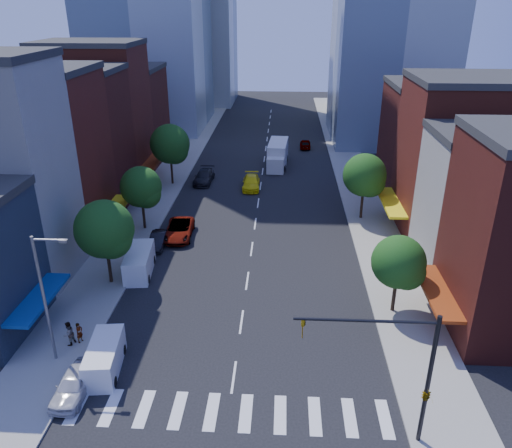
{
  "coord_description": "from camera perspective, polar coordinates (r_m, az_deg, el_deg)",
  "views": [
    {
      "loc": [
        2.81,
        -24.89,
        21.92
      ],
      "look_at": [
        0.71,
        12.79,
        5.0
      ],
      "focal_mm": 35.0,
      "sensor_mm": 36.0,
      "label": 1
    }
  ],
  "objects": [
    {
      "name": "bldg_right_3",
      "position": [
        63.53,
        19.97,
        8.67
      ],
      "size": [
        12.0,
        10.0,
        13.0
      ],
      "primitive_type": "cube",
      "color": "#501914",
      "rests_on": "ground"
    },
    {
      "name": "cargo_van_far",
      "position": [
        44.68,
        -13.21,
        -4.36
      ],
      "size": [
        2.57,
        5.28,
        2.17
      ],
      "rotation": [
        0.0,
        0.0,
        0.11
      ],
      "color": "white",
      "rests_on": "ground"
    },
    {
      "name": "tree_right_far",
      "position": [
        54.32,
        12.45,
        5.28
      ],
      "size": [
        4.6,
        4.6,
        7.2
      ],
      "color": "black",
      "rests_on": "sidewalk_right"
    },
    {
      "name": "bldg_left_5",
      "position": [
        77.28,
        -15.15,
        11.83
      ],
      "size": [
        12.0,
        10.0,
        13.0
      ],
      "primitive_type": "cube",
      "color": "#501914",
      "rests_on": "ground"
    },
    {
      "name": "bldg_left_3",
      "position": [
        60.65,
        -20.28,
        8.92
      ],
      "size": [
        12.0,
        8.0,
        15.0
      ],
      "primitive_type": "cube",
      "color": "#501914",
      "rests_on": "ground"
    },
    {
      "name": "tree_left_far",
      "position": [
        64.64,
        -9.68,
        8.82
      ],
      "size": [
        5.0,
        5.0,
        7.75
      ],
      "color": "black",
      "rests_on": "sidewalk_left"
    },
    {
      "name": "parked_car_rear",
      "position": [
        66.17,
        -5.96,
        5.4
      ],
      "size": [
        2.42,
        5.52,
        1.58
      ],
      "primitive_type": "imported",
      "rotation": [
        0.0,
        0.0,
        -0.04
      ],
      "color": "black",
      "rests_on": "ground"
    },
    {
      "name": "traffic_signal",
      "position": [
        27.97,
        17.96,
        -16.71
      ],
      "size": [
        7.24,
        2.24,
        8.0
      ],
      "color": "black",
      "rests_on": "sidewalk_right"
    },
    {
      "name": "bldg_left_4",
      "position": [
        68.11,
        -17.71,
        11.68
      ],
      "size": [
        12.0,
        9.0,
        17.0
      ],
      "primitive_type": "cube",
      "color": "#5E2016",
      "rests_on": "ground"
    },
    {
      "name": "parked_car_third",
      "position": [
        50.94,
        -8.78,
        -0.65
      ],
      "size": [
        2.92,
        5.84,
        1.59
      ],
      "primitive_type": "imported",
      "rotation": [
        0.0,
        0.0,
        0.05
      ],
      "color": "#999999",
      "rests_on": "ground"
    },
    {
      "name": "sidewalk_right",
      "position": [
        69.15,
        11.13,
        5.27
      ],
      "size": [
        5.0,
        120.0,
        0.15
      ],
      "primitive_type": "cube",
      "color": "gray",
      "rests_on": "ground"
    },
    {
      "name": "cargo_van_near",
      "position": [
        34.47,
        -16.96,
        -14.53
      ],
      "size": [
        2.36,
        4.8,
        1.97
      ],
      "rotation": [
        0.0,
        0.0,
        0.11
      ],
      "color": "white",
      "rests_on": "ground"
    },
    {
      "name": "tree_left_mid",
      "position": [
        51.91,
        -12.86,
        3.95
      ],
      "size": [
        4.2,
        4.2,
        6.65
      ],
      "color": "black",
      "rests_on": "sidewalk_left"
    },
    {
      "name": "taxi",
      "position": [
        63.75,
        -0.56,
        4.77
      ],
      "size": [
        2.28,
        5.3,
        1.52
      ],
      "primitive_type": "imported",
      "rotation": [
        0.0,
        0.0,
        0.03
      ],
      "color": "yellow",
      "rests_on": "ground"
    },
    {
      "name": "parked_car_front",
      "position": [
        33.52,
        -20.08,
        -16.79
      ],
      "size": [
        1.88,
        4.44,
        1.5
      ],
      "primitive_type": "imported",
      "rotation": [
        0.0,
        0.0,
        -0.02
      ],
      "color": "silver",
      "rests_on": "ground"
    },
    {
      "name": "sidewalk_left",
      "position": [
        70.16,
        -9.62,
        5.67
      ],
      "size": [
        5.0,
        120.0,
        0.15
      ],
      "primitive_type": "cube",
      "color": "gray",
      "rests_on": "ground"
    },
    {
      "name": "box_truck",
      "position": [
        72.54,
        2.48,
        7.88
      ],
      "size": [
        3.07,
        8.61,
        3.41
      ],
      "rotation": [
        0.0,
        0.0,
        -0.06
      ],
      "color": "silver",
      "rests_on": "ground"
    },
    {
      "name": "tree_right_near",
      "position": [
        38.33,
        16.19,
        -4.45
      ],
      "size": [
        4.0,
        4.0,
        6.2
      ],
      "color": "black",
      "rests_on": "sidewalk_right"
    },
    {
      "name": "crosswalk",
      "position": [
        31.1,
        -3.13,
        -20.69
      ],
      "size": [
        19.0,
        3.0,
        0.01
      ],
      "primitive_type": "cube",
      "color": "silver",
      "rests_on": "ground"
    },
    {
      "name": "traffic_car_oncoming",
      "position": [
        75.37,
        2.57,
        7.8
      ],
      "size": [
        1.95,
        4.54,
        1.45
      ],
      "primitive_type": "imported",
      "rotation": [
        0.0,
        0.0,
        3.05
      ],
      "color": "black",
      "rests_on": "ground"
    },
    {
      "name": "traffic_car_far",
      "position": [
        82.33,
        5.65,
        9.11
      ],
      "size": [
        1.8,
        4.25,
        1.43
      ],
      "primitive_type": "imported",
      "rotation": [
        0.0,
        0.0,
        3.11
      ],
      "color": "#999999",
      "rests_on": "ground"
    },
    {
      "name": "tree_left_near",
      "position": [
        42.12,
        -16.75,
        -0.83
      ],
      "size": [
        4.8,
        4.8,
        7.3
      ],
      "color": "black",
      "rests_on": "sidewalk_left"
    },
    {
      "name": "ground",
      "position": [
        33.29,
        -2.56,
        -17.07
      ],
      "size": [
        220.0,
        220.0,
        0.0
      ],
      "primitive_type": "plane",
      "color": "black",
      "rests_on": "ground"
    },
    {
      "name": "streetlight",
      "position": [
        34.07,
        -22.9,
        -7.21
      ],
      "size": [
        2.25,
        0.25,
        9.0
      ],
      "color": "slate",
      "rests_on": "sidewalk_left"
    },
    {
      "name": "parked_car_second",
      "position": [
        49.43,
        -11.13,
        -1.8
      ],
      "size": [
        1.5,
        4.07,
        1.33
      ],
      "primitive_type": "imported",
      "rotation": [
        0.0,
        0.0,
        0.02
      ],
      "color": "black",
      "rests_on": "ground"
    },
    {
      "name": "bldg_right_1",
      "position": [
        46.64,
        25.93,
        1.66
      ],
      "size": [
        12.0,
        8.0,
        12.0
      ],
      "primitive_type": "cube",
      "color": "silver",
      "rests_on": "ground"
    },
    {
      "name": "bldg_right_2",
      "position": [
        54.12,
        22.87,
        6.79
      ],
      "size": [
        12.0,
        10.0,
        15.0
      ],
      "primitive_type": "cube",
      "color": "#5E2016",
      "rests_on": "ground"
    },
    {
      "name": "pedestrian_near",
      "position": [
        37.43,
        -19.53,
        -11.61
      ],
      "size": [
        0.53,
        0.64,
        1.52
      ],
      "primitive_type": "imported",
      "rotation": [
        0.0,
        0.0,
        1.23
      ],
      "color": "#999999",
      "rests_on": "sidewalk_left"
    },
    {
      "name": "pedestrian_far",
      "position": [
        37.34,
        -20.62,
        -11.64
      ],
      "size": [
        0.95,
        1.05,
        1.78
      ],
      "primitive_type": "imported",
      "rotation": [
        0.0,
        0.0,
        -1.95
      ],
      "color": "#999999",
      "rests_on": "sidewalk_left"
    },
    {
      "name": "bldg_left_2",
      "position": [
        53.11,
        -23.76,
        6.91
      ],
      "size": [
        12.0,
        9.0,
        16.0
      ],
      "primitive_type": "cube",
      "color": "#5E2016",
      "rests_on": "ground"
    }
  ]
}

